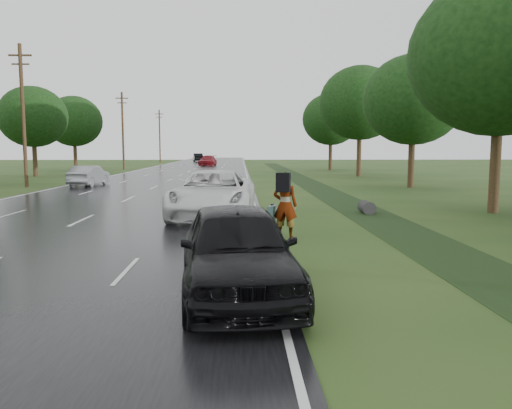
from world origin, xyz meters
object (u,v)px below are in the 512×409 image
Objects in this scene: white_pickup at (213,194)px; dark_sedan at (237,250)px; pedestrian at (284,204)px; silver_sedan at (89,176)px.

dark_sedan is at bearing -80.88° from white_pickup.
white_pickup is (-2.43, 4.53, -0.09)m from pedestrian.
white_pickup reaches higher than dark_sedan.
dark_sedan is (1.00, -10.67, -0.07)m from white_pickup.
pedestrian is 0.31× the size of white_pickup.
dark_sedan reaches higher than silver_sedan.
pedestrian is 5.14m from white_pickup.
white_pickup is 10.71m from dark_sedan.
pedestrian is 6.30m from dark_sedan.
white_pickup is 1.49× the size of silver_sedan.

